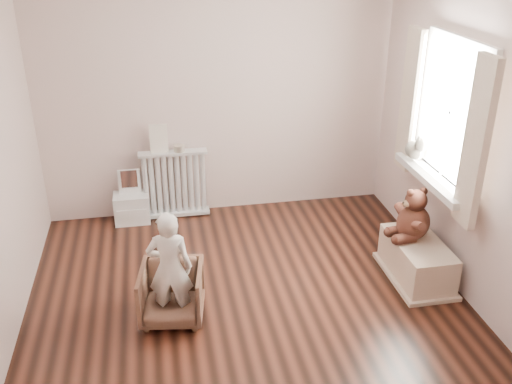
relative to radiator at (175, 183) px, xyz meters
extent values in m
cube|color=black|center=(0.49, -1.68, -0.39)|extent=(3.60, 3.60, 0.01)
cube|color=beige|center=(0.49, 0.12, 0.91)|extent=(3.60, 0.02, 2.60)
cube|color=beige|center=(0.49, -3.48, 0.91)|extent=(3.60, 0.02, 2.60)
cube|color=beige|center=(2.29, -1.68, 0.91)|extent=(0.02, 3.60, 2.60)
cube|color=white|center=(2.25, -1.38, 1.06)|extent=(0.03, 0.90, 1.10)
cube|color=silver|center=(2.16, -1.38, 0.48)|extent=(0.22, 1.10, 0.06)
cube|color=beige|center=(2.14, -1.95, 1.00)|extent=(0.06, 0.26, 1.30)
cube|color=beige|center=(2.14, -0.81, 1.00)|extent=(0.06, 0.26, 1.30)
cube|color=silver|center=(0.00, 0.00, 0.00)|extent=(0.70, 0.13, 0.74)
cube|color=beige|center=(-0.13, 0.00, 0.50)|extent=(0.18, 0.02, 0.30)
cylinder|color=#A59E8C|center=(0.07, 0.00, 0.38)|extent=(0.11, 0.11, 0.07)
cube|color=silver|center=(-0.46, -0.03, -0.11)|extent=(0.36, 0.26, 0.57)
imported|color=brown|center=(-0.13, -1.74, -0.17)|extent=(0.55, 0.56, 0.45)
imported|color=silver|center=(-0.13, -1.79, 0.10)|extent=(0.37, 0.28, 0.94)
cube|color=beige|center=(2.01, -1.57, -0.19)|extent=(0.40, 0.76, 0.36)
camera|label=1|loc=(-0.16, -5.49, 2.46)|focal=40.00mm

